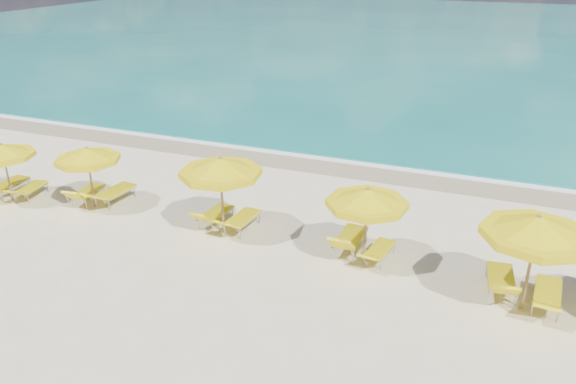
% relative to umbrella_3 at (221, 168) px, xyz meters
% --- Properties ---
extents(ground_plane, '(120.00, 120.00, 0.00)m').
position_rel_umbrella_3_xyz_m(ground_plane, '(1.70, -0.43, -2.13)').
color(ground_plane, beige).
extents(ocean, '(120.00, 80.00, 0.30)m').
position_rel_umbrella_3_xyz_m(ocean, '(1.70, 47.57, -2.13)').
color(ocean, '#126760').
rests_on(ocean, ground).
extents(wet_sand_band, '(120.00, 2.60, 0.01)m').
position_rel_umbrella_3_xyz_m(wet_sand_band, '(1.70, 6.97, -2.13)').
color(wet_sand_band, tan).
rests_on(wet_sand_band, ground).
extents(foam_line, '(120.00, 1.20, 0.03)m').
position_rel_umbrella_3_xyz_m(foam_line, '(1.70, 7.77, -2.13)').
color(foam_line, white).
rests_on(foam_line, ground).
extents(whitecap_near, '(14.00, 0.36, 0.05)m').
position_rel_umbrella_3_xyz_m(whitecap_near, '(-4.30, 16.57, -2.13)').
color(whitecap_near, white).
rests_on(whitecap_near, ground).
extents(whitecap_far, '(18.00, 0.30, 0.05)m').
position_rel_umbrella_3_xyz_m(whitecap_far, '(9.70, 23.57, -2.13)').
color(whitecap_far, white).
rests_on(whitecap_far, ground).
extents(umbrella_1, '(2.22, 2.22, 2.10)m').
position_rel_umbrella_3_xyz_m(umbrella_1, '(-7.93, -0.56, -0.34)').
color(umbrella_1, '#98704C').
rests_on(umbrella_1, ground).
extents(umbrella_2, '(2.25, 2.25, 2.14)m').
position_rel_umbrella_3_xyz_m(umbrella_2, '(-4.96, 0.09, -0.31)').
color(umbrella_2, '#98704C').
rests_on(umbrella_2, ground).
extents(umbrella_3, '(2.99, 2.99, 2.50)m').
position_rel_umbrella_3_xyz_m(umbrella_3, '(0.00, 0.00, 0.00)').
color(umbrella_3, '#98704C').
rests_on(umbrella_3, ground).
extents(umbrella_4, '(2.73, 2.73, 2.27)m').
position_rel_umbrella_3_xyz_m(umbrella_4, '(4.44, -0.14, -0.20)').
color(umbrella_4, '#98704C').
rests_on(umbrella_4, ground).
extents(umbrella_5, '(2.74, 2.74, 2.56)m').
position_rel_umbrella_3_xyz_m(umbrella_5, '(8.57, -0.88, 0.05)').
color(umbrella_5, '#98704C').
rests_on(umbrella_5, ground).
extents(lounger_1_left, '(0.68, 1.89, 0.82)m').
position_rel_umbrella_3_xyz_m(lounger_1_left, '(-8.47, -0.18, -1.90)').
color(lounger_1_left, '#A5A8AD').
rests_on(lounger_1_left, ground).
extents(lounger_1_right, '(0.78, 1.74, 0.67)m').
position_rel_umbrella_3_xyz_m(lounger_1_right, '(-7.54, -0.09, -1.93)').
color(lounger_1_right, '#A5A8AD').
rests_on(lounger_1_right, ground).
extents(lounger_2_left, '(0.85, 1.82, 0.83)m').
position_rel_umbrella_3_xyz_m(lounger_2_left, '(-5.40, 0.30, -1.91)').
color(lounger_2_left, '#A5A8AD').
rests_on(lounger_2_left, ground).
extents(lounger_2_right, '(0.83, 2.04, 0.78)m').
position_rel_umbrella_3_xyz_m(lounger_2_right, '(-4.51, 0.62, -1.90)').
color(lounger_2_right, '#A5A8AD').
rests_on(lounger_2_right, ground).
extents(lounger_3_left, '(0.72, 1.77, 0.82)m').
position_rel_umbrella_3_xyz_m(lounger_3_left, '(-0.52, 0.41, -1.92)').
color(lounger_3_left, '#A5A8AD').
rests_on(lounger_3_left, ground).
extents(lounger_3_right, '(0.76, 1.90, 0.77)m').
position_rel_umbrella_3_xyz_m(lounger_3_right, '(0.43, 0.38, -1.91)').
color(lounger_3_right, '#A5A8AD').
rests_on(lounger_3_right, ground).
extents(lounger_4_left, '(0.72, 1.97, 0.95)m').
position_rel_umbrella_3_xyz_m(lounger_4_left, '(3.91, 0.32, -1.88)').
color(lounger_4_left, '#A5A8AD').
rests_on(lounger_4_left, ground).
extents(lounger_4_right, '(0.76, 1.71, 0.62)m').
position_rel_umbrella_3_xyz_m(lounger_4_right, '(4.81, 0.12, -1.94)').
color(lounger_4_right, '#A5A8AD').
rests_on(lounger_4_right, ground).
extents(lounger_5_left, '(0.85, 1.98, 0.91)m').
position_rel_umbrella_3_xyz_m(lounger_5_left, '(8.03, -0.39, -1.89)').
color(lounger_5_left, '#A5A8AD').
rests_on(lounger_5_left, ground).
extents(lounger_5_right, '(0.77, 1.97, 0.73)m').
position_rel_umbrella_3_xyz_m(lounger_5_right, '(9.11, -0.58, -1.91)').
color(lounger_5_right, '#A5A8AD').
rests_on(lounger_5_right, ground).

